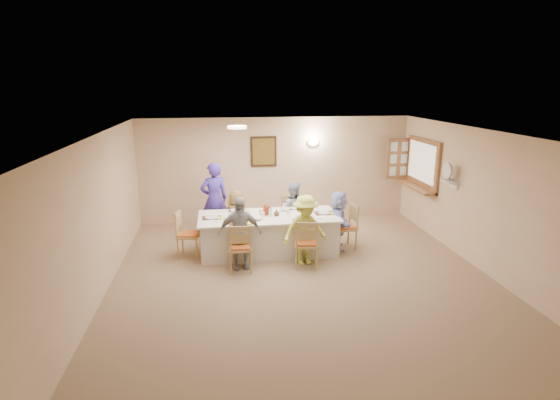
{
  "coord_description": "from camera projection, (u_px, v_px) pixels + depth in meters",
  "views": [
    {
      "loc": [
        -1.37,
        -6.79,
        3.27
      ],
      "look_at": [
        -0.2,
        1.4,
        1.05
      ],
      "focal_mm": 28.0,
      "sensor_mm": 36.0,
      "label": 1
    }
  ],
  "objects": [
    {
      "name": "placemat_br",
      "position": [
        295.0,
        208.0,
        9.03
      ],
      "size": [
        0.33,
        0.24,
        0.01
      ],
      "primitive_type": "cube",
      "color": "#472B19",
      "rests_on": "dining_table"
    },
    {
      "name": "placemat_re",
      "position": [
        324.0,
        213.0,
        8.7
      ],
      "size": [
        0.38,
        0.28,
        0.01
      ],
      "primitive_type": "cube",
      "color": "#472B19",
      "rests_on": "dining_table"
    },
    {
      "name": "wall_picture",
      "position": [
        264.0,
        151.0,
        10.36
      ],
      "size": [
        0.62,
        0.05,
        0.72
      ],
      "color": "#341E12",
      "rests_on": "room_walls"
    },
    {
      "name": "wall_sconce",
      "position": [
        313.0,
        142.0,
        10.45
      ],
      "size": [
        0.26,
        0.09,
        0.18
      ],
      "primitive_type": "ellipsoid",
      "color": "white",
      "rests_on": "room_walls"
    },
    {
      "name": "desk_fan",
      "position": [
        449.0,
        174.0,
        8.56
      ],
      "size": [
        0.3,
        0.3,
        0.28
      ],
      "primitive_type": null,
      "color": "#A5A5A8",
      "rests_on": "fan_shelf"
    },
    {
      "name": "plate_re",
      "position": [
        324.0,
        213.0,
        8.69
      ],
      "size": [
        0.22,
        0.22,
        0.01
      ],
      "primitive_type": "cylinder",
      "color": "white",
      "rests_on": "dining_table"
    },
    {
      "name": "napkin_bl",
      "position": [
        246.0,
        211.0,
        8.84
      ],
      "size": [
        0.15,
        0.15,
        0.01
      ],
      "primitive_type": "cube",
      "color": "yellow",
      "rests_on": "dining_table"
    },
    {
      "name": "placemat_le",
      "position": [
        212.0,
        218.0,
        8.39
      ],
      "size": [
        0.36,
        0.27,
        0.01
      ],
      "primitive_type": "cube",
      "color": "#472B19",
      "rests_on": "dining_table"
    },
    {
      "name": "placemat_bl",
      "position": [
        237.0,
        211.0,
        8.86
      ],
      "size": [
        0.33,
        0.24,
        0.01
      ],
      "primitive_type": "cube",
      "color": "#472B19",
      "rests_on": "dining_table"
    },
    {
      "name": "room_walls",
      "position": [
        304.0,
        194.0,
        7.14
      ],
      "size": [
        7.0,
        7.0,
        7.0
      ],
      "color": "#D4AE88",
      "rests_on": "ground"
    },
    {
      "name": "napkin_le",
      "position": [
        221.0,
        218.0,
        8.37
      ],
      "size": [
        0.14,
        0.14,
        0.01
      ],
      "primitive_type": "cube",
      "color": "yellow",
      "rests_on": "dining_table"
    },
    {
      "name": "condiment_ketchup",
      "position": [
        265.0,
        209.0,
        8.54
      ],
      "size": [
        0.12,
        0.12,
        0.25
      ],
      "primitive_type": "imported",
      "rotation": [
        0.0,
        0.0,
        -0.16
      ],
      "color": "#A9270E",
      "rests_on": "dining_table"
    },
    {
      "name": "ceiling_light",
      "position": [
        237.0,
        127.0,
        8.19
      ],
      "size": [
        0.36,
        0.36,
        0.05
      ],
      "primitive_type": "cylinder",
      "color": "white",
      "rests_on": "room_walls"
    },
    {
      "name": "condiment_malt",
      "position": [
        277.0,
        213.0,
        8.5
      ],
      "size": [
        0.13,
        0.13,
        0.14
      ],
      "primitive_type": "imported",
      "rotation": [
        0.0,
        0.0,
        0.12
      ],
      "color": "#563517",
      "rests_on": "dining_table"
    },
    {
      "name": "placemat_fl",
      "position": [
        239.0,
        223.0,
        8.06
      ],
      "size": [
        0.37,
        0.27,
        0.01
      ],
      "primitive_type": "cube",
      "color": "#472B19",
      "rests_on": "dining_table"
    },
    {
      "name": "plate_fr",
      "position": [
        303.0,
        220.0,
        8.22
      ],
      "size": [
        0.25,
        0.25,
        0.02
      ],
      "primitive_type": "cylinder",
      "color": "white",
      "rests_on": "dining_table"
    },
    {
      "name": "plate_bl",
      "position": [
        237.0,
        210.0,
        8.86
      ],
      "size": [
        0.26,
        0.26,
        0.02
      ],
      "primitive_type": "cylinder",
      "color": "white",
      "rests_on": "dining_table"
    },
    {
      "name": "diner_back_left",
      "position": [
        236.0,
        216.0,
        9.16
      ],
      "size": [
        0.56,
        0.37,
        1.13
      ],
      "primitive_type": "imported",
      "rotation": [
        0.0,
        0.0,
        3.15
      ],
      "color": "brown",
      "rests_on": "ground"
    },
    {
      "name": "diner_front_right",
      "position": [
        305.0,
        230.0,
        8.0
      ],
      "size": [
        1.03,
        0.8,
        1.32
      ],
      "primitive_type": "imported",
      "rotation": [
        0.0,
        0.0,
        0.18
      ],
      "color": "#DBEB57",
      "rests_on": "ground"
    },
    {
      "name": "diner_front_left",
      "position": [
        240.0,
        233.0,
        7.84
      ],
      "size": [
        0.81,
        0.4,
        1.34
      ],
      "primitive_type": "imported",
      "rotation": [
        0.0,
        0.0,
        0.05
      ],
      "color": "#A7A7A7",
      "rests_on": "ground"
    },
    {
      "name": "napkin_fl",
      "position": [
        249.0,
        223.0,
        8.04
      ],
      "size": [
        0.13,
        0.13,
        0.01
      ],
      "primitive_type": "cube",
      "color": "yellow",
      "rests_on": "dining_table"
    },
    {
      "name": "caregiver",
      "position": [
        214.0,
        200.0,
        9.48
      ],
      "size": [
        0.79,
        0.68,
        1.65
      ],
      "primitive_type": "imported",
      "rotation": [
        0.0,
        0.0,
        3.39
      ],
      "color": "#4332B3",
      "rests_on": "ground"
    },
    {
      "name": "napkin_br",
      "position": [
        304.0,
        208.0,
        9.0
      ],
      "size": [
        0.13,
        0.13,
        0.01
      ],
      "primitive_type": "cube",
      "color": "yellow",
      "rests_on": "dining_table"
    },
    {
      "name": "drinking_glass",
      "position": [
        260.0,
        212.0,
        8.56
      ],
      "size": [
        0.07,
        0.07,
        0.1
      ],
      "primitive_type": "cylinder",
      "color": "silver",
      "rests_on": "dining_table"
    },
    {
      "name": "bowl_b",
      "position": [
        285.0,
        209.0,
        8.86
      ],
      "size": [
        0.28,
        0.28,
        0.07
      ],
      "primitive_type": "imported",
      "rotation": [
        0.0,
        0.0,
        -0.16
      ],
      "color": "white",
      "rests_on": "dining_table"
    },
    {
      "name": "fan_shelf",
      "position": [
        449.0,
        181.0,
        8.6
      ],
      "size": [
        0.22,
        0.36,
        0.03
      ],
      "primitive_type": "cube",
      "color": "white",
      "rests_on": "room_walls"
    },
    {
      "name": "chair_right_end",
      "position": [
        344.0,
        227.0,
        8.84
      ],
      "size": [
        0.5,
        0.5,
        0.92
      ],
      "primitive_type": null,
      "rotation": [
        0.0,
        0.0,
        -1.43
      ],
      "color": "tan",
      "rests_on": "ground"
    },
    {
      "name": "chair_front_left",
      "position": [
        240.0,
        247.0,
        7.78
      ],
      "size": [
        0.45,
        0.45,
        0.9
      ],
      "primitive_type": null,
      "rotation": [
        0.0,
        0.0,
        3.11
      ],
      "color": "tan",
      "rests_on": "ground"
    },
    {
      "name": "napkin_fr",
      "position": [
        312.0,
        221.0,
        8.2
      ],
      "size": [
        0.13,
        0.13,
        0.01
      ],
      "primitive_type": "cube",
      "color": "yellow",
      "rests_on": "dining_table"
    },
    {
      "name": "plate_fl",
      "position": [
        239.0,
        223.0,
        8.06
      ],
      "size": [
        0.24,
        0.24,
        0.01
      ],
      "primitive_type": "cylinder",
      "color": "white",
      "rests_on": "dining_table"
    },
    {
      "name": "dining_table",
      "position": [
        268.0,
        234.0,
        8.64
      ],
      "size": [
        2.72,
        1.15,
        0.76
      ],
      "primitive_type": "cube",
      "color": "silver",
      "rests_on": "ground"
    },
    {
      "name": "chair_back_left",
      "position": [
        236.0,
        220.0,
        9.31
      ],
      "size": [
        0.49,
        0.49,
        0.88
      ],
      "primitive_type": null,
      "rotation": [
        0.0,
        0.0,
        -0.18
      ],
      "color": "tan",
      "rests_on": "ground"
    },
    {
      "name": "placemat_fr",
      "position": [
        303.0,
        221.0,
        8.22
      ],
      "size": [
        0.35,
        0.26,
        0.01
      ],
      "primitive_type": "cube",
      "color": "#472B19",
      "rests_on": "dining_table"
    },
    {
      "name": "chair_front_right",
      "position": [
        306.0,
        243.0,
        7.94
      ],
      "size": [
        0.51,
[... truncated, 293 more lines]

